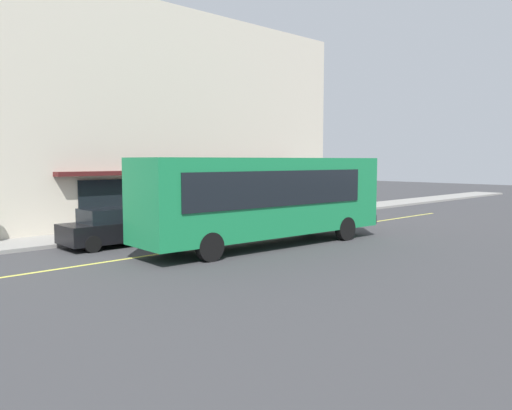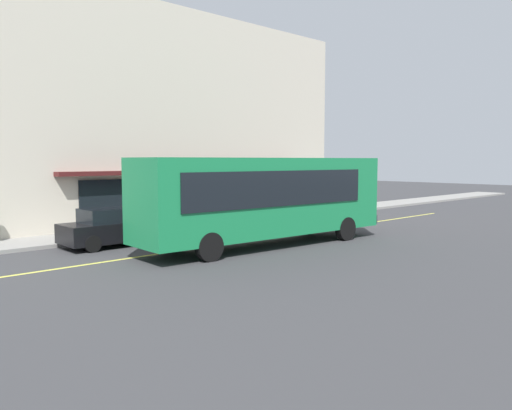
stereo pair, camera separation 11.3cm
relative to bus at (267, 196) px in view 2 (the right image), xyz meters
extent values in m
plane|color=#38383A|center=(-1.45, 1.43, -1.99)|extent=(120.00, 120.00, 0.00)
cube|color=gray|center=(-1.45, 6.62, -1.91)|extent=(80.00, 2.70, 0.15)
cube|color=#D8D14C|center=(-1.45, 1.43, -1.98)|extent=(36.00, 0.16, 0.01)
cube|color=beige|center=(2.44, 12.32, 3.69)|extent=(21.97, 8.69, 11.36)
cube|color=#4C1919|center=(2.44, 7.72, 0.81)|extent=(15.38, 0.70, 0.20)
cube|color=black|center=(2.44, 7.94, -0.49)|extent=(13.18, 0.08, 2.00)
cube|color=#197F47|center=(-0.04, 0.00, 0.01)|extent=(11.13, 3.15, 3.00)
cube|color=black|center=(5.40, -0.32, 0.37)|extent=(0.24, 2.10, 1.80)
cube|color=black|center=(-0.26, 1.29, 0.37)|extent=(8.79, 0.58, 1.32)
cube|color=black|center=(-0.41, -1.25, 0.37)|extent=(8.79, 0.58, 1.32)
cube|color=#0CF259|center=(5.47, -0.32, 1.26)|extent=(0.19, 1.90, 0.36)
cube|color=#2D2D33|center=(5.50, -0.33, -1.24)|extent=(0.30, 2.41, 0.40)
cylinder|color=black|center=(3.54, 0.92, -1.49)|extent=(1.02, 0.36, 1.00)
cylinder|color=black|center=(3.41, -1.33, -1.49)|extent=(1.02, 0.36, 1.00)
cylinder|color=black|center=(-3.48, 1.34, -1.49)|extent=(1.02, 0.36, 1.00)
cylinder|color=black|center=(-3.62, -0.92, -1.49)|extent=(1.02, 0.36, 1.00)
cylinder|color=#2D2D33|center=(-0.23, 5.88, -0.24)|extent=(0.12, 0.12, 3.20)
cube|color=black|center=(-0.23, 6.08, 0.91)|extent=(0.30, 0.30, 0.90)
sphere|color=red|center=(-0.23, 6.25, 1.18)|extent=(0.18, 0.18, 0.18)
sphere|color=orange|center=(-0.23, 6.25, 0.91)|extent=(0.18, 0.18, 0.18)
sphere|color=green|center=(-0.23, 6.25, 0.64)|extent=(0.18, 0.18, 0.18)
cube|color=black|center=(-4.30, 4.18, -1.39)|extent=(4.33, 1.87, 0.75)
cube|color=black|center=(-4.45, 4.19, -0.74)|extent=(2.43, 1.55, 0.55)
cylinder|color=black|center=(-2.86, 4.98, -1.67)|extent=(0.64, 0.23, 0.64)
cylinder|color=black|center=(-2.89, 3.34, -1.67)|extent=(0.64, 0.23, 0.64)
cylinder|color=black|center=(-5.70, 5.03, -1.67)|extent=(0.64, 0.23, 0.64)
cylinder|color=black|center=(-5.73, 3.39, -1.67)|extent=(0.64, 0.23, 0.64)
cylinder|color=black|center=(5.26, 6.09, -1.45)|extent=(0.18, 0.18, 0.77)
cylinder|color=#594C47|center=(5.26, 6.09, -0.76)|extent=(0.34, 0.34, 0.61)
sphere|color=tan|center=(5.26, 6.09, -0.35)|extent=(0.21, 0.21, 0.21)
camera|label=1|loc=(-14.18, -14.20, 1.43)|focal=35.64mm
camera|label=2|loc=(-14.10, -14.28, 1.43)|focal=35.64mm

